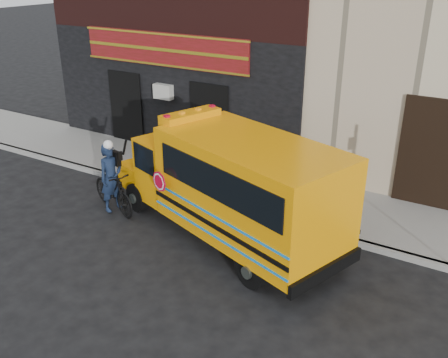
% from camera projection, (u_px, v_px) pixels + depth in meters
% --- Properties ---
extents(ground, '(120.00, 120.00, 0.00)m').
position_uv_depth(ground, '(203.00, 264.00, 11.42)').
color(ground, black).
rests_on(ground, ground).
extents(curb, '(40.00, 0.20, 0.15)m').
position_uv_depth(curb, '(255.00, 215.00, 13.43)').
color(curb, gray).
rests_on(curb, ground).
extents(sidewalk, '(40.00, 3.00, 0.15)m').
position_uv_depth(sidewalk, '(279.00, 194.00, 14.61)').
color(sidewalk, gray).
rests_on(sidewalk, ground).
extents(school_bus, '(7.22, 4.25, 2.92)m').
position_uv_depth(school_bus, '(231.00, 184.00, 11.85)').
color(school_bus, black).
rests_on(school_bus, ground).
extents(bicycle, '(2.08, 1.19, 1.21)m').
position_uv_depth(bicycle, '(113.00, 190.00, 13.64)').
color(bicycle, black).
rests_on(bicycle, ground).
extents(cyclist, '(0.60, 0.78, 1.90)m').
position_uv_depth(cyclist, '(112.00, 179.00, 13.46)').
color(cyclist, '#111C34').
rests_on(cyclist, ground).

